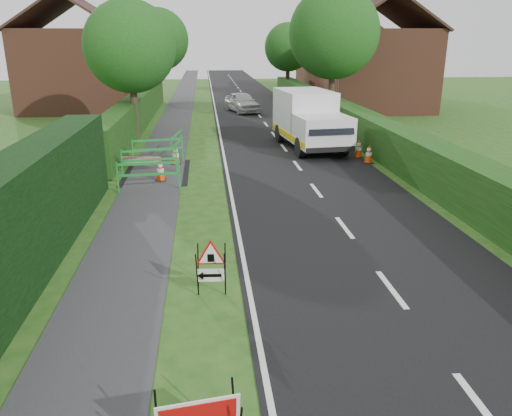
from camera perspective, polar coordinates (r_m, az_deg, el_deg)
ground at (r=9.08m, az=2.19°, el=-13.04°), size 120.00×120.00×0.00m
road_surface at (r=43.07m, az=-0.99°, el=12.23°), size 6.00×90.00×0.02m
footpath at (r=42.95m, az=-8.49°, el=12.02°), size 2.00×90.00×0.02m
hedge_west_far at (r=30.28m, az=-13.28°, el=9.05°), size 1.00×24.00×1.80m
hedge_east at (r=25.30m, az=11.91°, el=7.34°), size 1.20×50.00×1.50m
house_west at (r=38.73m, az=-19.76°, el=14.78°), size 7.50×7.40×7.88m
house_east_a at (r=37.70m, az=13.41°, el=15.26°), size 7.50×7.40×7.88m
house_east_b at (r=51.39m, az=9.34°, el=16.26°), size 7.50×7.40×7.88m
tree_nw at (r=25.89m, az=-14.22°, el=17.43°), size 4.40×4.40×6.70m
tree_ne at (r=30.59m, az=8.90°, el=19.15°), size 5.20×5.20×7.79m
tree_fw at (r=41.79m, az=-11.18°, el=18.34°), size 4.80×4.80×7.24m
tree_fe at (r=46.27m, az=3.70°, el=17.87°), size 4.20×4.20×6.33m
triangle_sign at (r=9.68m, az=-5.35°, el=-6.37°), size 0.72×0.72×0.99m
works_van at (r=23.43m, az=6.08°, el=10.14°), size 2.78×5.83×2.57m
traffic_cone_0 at (r=20.92m, az=12.76°, el=6.07°), size 0.38×0.38×0.79m
traffic_cone_1 at (r=21.88m, az=11.64°, el=6.69°), size 0.38×0.38×0.79m
traffic_cone_2 at (r=24.98m, az=9.39°, el=8.27°), size 0.38×0.38×0.79m
traffic_cone_3 at (r=18.09m, az=-10.89°, el=4.28°), size 0.38×0.38×0.79m
traffic_cone_4 at (r=20.45m, az=-9.16°, el=6.01°), size 0.38×0.38×0.79m
ped_barrier_0 at (r=16.91m, az=-12.19°, el=4.03°), size 2.08×0.54×1.00m
ped_barrier_1 at (r=19.01m, az=-12.10°, el=5.62°), size 2.09×0.73×1.00m
ped_barrier_2 at (r=20.92m, az=-11.17°, el=6.85°), size 2.09×0.70×1.00m
ped_barrier_3 at (r=21.91m, az=-9.06°, el=7.49°), size 0.68×2.09×1.00m
redwhite_plank at (r=19.68m, az=-12.89°, el=4.12°), size 1.49×0.22×0.25m
hatchback_car at (r=35.67m, az=-1.59°, el=12.01°), size 2.60×4.30×1.37m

